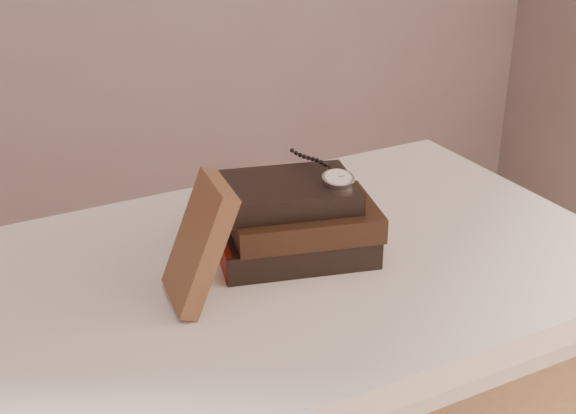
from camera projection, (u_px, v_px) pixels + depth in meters
table at (270, 320)px, 1.16m from camera, size 1.00×0.60×0.75m
book_stack at (295, 221)px, 1.13m from camera, size 0.25×0.20×0.11m
journal at (199, 243)px, 1.00m from camera, size 0.10×0.11×0.16m
pocket_watch at (335, 177)px, 1.10m from camera, size 0.06×0.15×0.02m
eyeglasses at (232, 198)px, 1.17m from camera, size 0.11×0.12×0.04m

